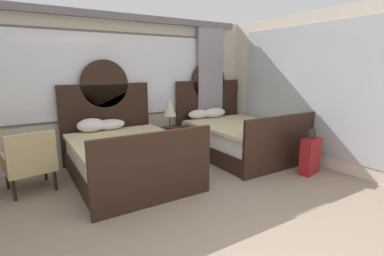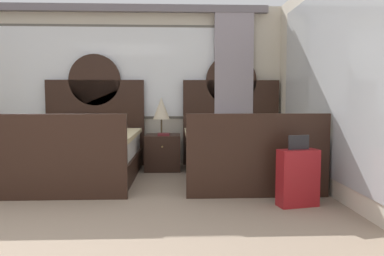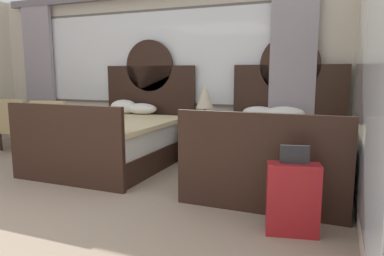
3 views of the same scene
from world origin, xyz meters
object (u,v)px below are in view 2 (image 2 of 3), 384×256
nightstand_between_beds (163,152)px  suitcase_on_floor (298,177)px  book_on_nightstand (164,134)px  table_lamp_on_nightstand (161,109)px  bed_near_window (80,151)px  bed_near_mirror (241,151)px

nightstand_between_beds → suitcase_on_floor: 2.53m
book_on_nightstand → suitcase_on_floor: 2.45m
table_lamp_on_nightstand → book_on_nightstand: bearing=-75.2°
bed_near_window → bed_near_mirror: 2.29m
bed_near_mirror → table_lamp_on_nightstand: bed_near_mirror is taller
bed_near_window → table_lamp_on_nightstand: bearing=29.5°
table_lamp_on_nightstand → suitcase_on_floor: 2.67m
suitcase_on_floor → bed_near_window: bearing=151.2°
nightstand_between_beds → table_lamp_on_nightstand: table_lamp_on_nightstand is taller
table_lamp_on_nightstand → book_on_nightstand: 0.43m
table_lamp_on_nightstand → book_on_nightstand: (0.04, -0.16, -0.40)m
bed_near_mirror → suitcase_on_floor: bed_near_mirror is taller
book_on_nightstand → bed_near_window: bearing=-157.7°
bed_near_window → table_lamp_on_nightstand: (1.13, 0.64, 0.59)m
nightstand_between_beds → suitcase_on_floor: suitcase_on_floor is taller
bed_near_mirror → nightstand_between_beds: 1.29m
book_on_nightstand → nightstand_between_beds: bearing=99.7°
bed_near_window → suitcase_on_floor: bed_near_window is taller
bed_near_window → table_lamp_on_nightstand: 1.42m
nightstand_between_beds → suitcase_on_floor: (1.49, -2.04, 0.03)m
bed_near_window → bed_near_mirror: same height
bed_near_window → suitcase_on_floor: bearing=-28.8°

